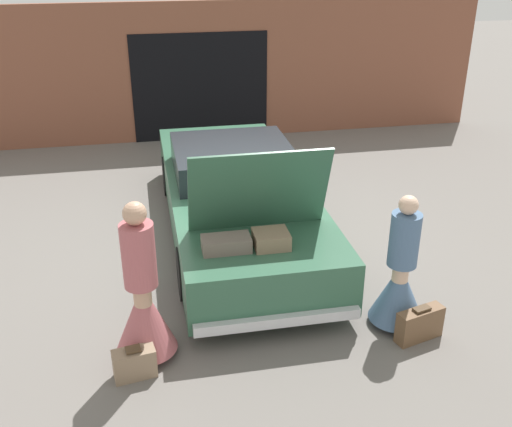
{
  "coord_description": "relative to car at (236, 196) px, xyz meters",
  "views": [
    {
      "loc": [
        -1.25,
        -7.78,
        4.05
      ],
      "look_at": [
        0.0,
        -1.44,
        0.98
      ],
      "focal_mm": 42.0,
      "sensor_mm": 36.0,
      "label": 1
    }
  ],
  "objects": [
    {
      "name": "ground_plane",
      "position": [
        0.0,
        -0.02,
        -0.58
      ],
      "size": [
        40.0,
        40.0,
        0.0
      ],
      "primitive_type": "plane",
      "color": "slate"
    },
    {
      "name": "person_left",
      "position": [
        -1.39,
        -2.6,
        0.05
      ],
      "size": [
        0.64,
        0.64,
        1.76
      ],
      "rotation": [
        0.0,
        0.0,
        -1.7
      ],
      "color": "tan",
      "rests_on": "ground_plane"
    },
    {
      "name": "suitcase_beside_left_person",
      "position": [
        -1.52,
        -2.93,
        -0.42
      ],
      "size": [
        0.44,
        0.26,
        0.35
      ],
      "color": "#8C7259",
      "rests_on": "ground_plane"
    },
    {
      "name": "person_right",
      "position": [
        1.39,
        -2.58,
        -0.02
      ],
      "size": [
        0.61,
        0.61,
        1.58
      ],
      "rotation": [
        0.0,
        0.0,
        1.6
      ],
      "color": "beige",
      "rests_on": "ground_plane"
    },
    {
      "name": "car",
      "position": [
        0.0,
        0.0,
        0.0
      ],
      "size": [
        1.95,
        5.33,
        1.88
      ],
      "color": "#336047",
      "rests_on": "ground_plane"
    },
    {
      "name": "suitcase_beside_right_person",
      "position": [
        1.52,
        -2.9,
        -0.39
      ],
      "size": [
        0.57,
        0.3,
        0.4
      ],
      "color": "brown",
      "rests_on": "ground_plane"
    },
    {
      "name": "garage_wall_back",
      "position": [
        0.0,
        4.56,
        0.81
      ],
      "size": [
        12.0,
        0.14,
        2.8
      ],
      "color": "brown",
      "rests_on": "ground_plane"
    }
  ]
}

